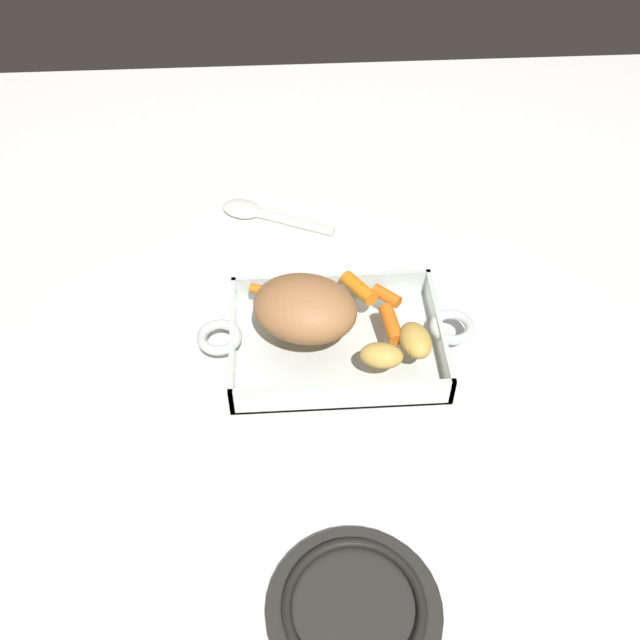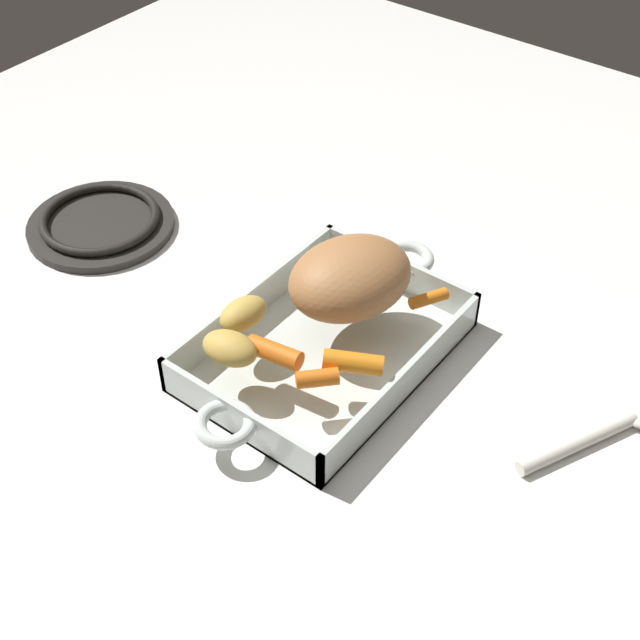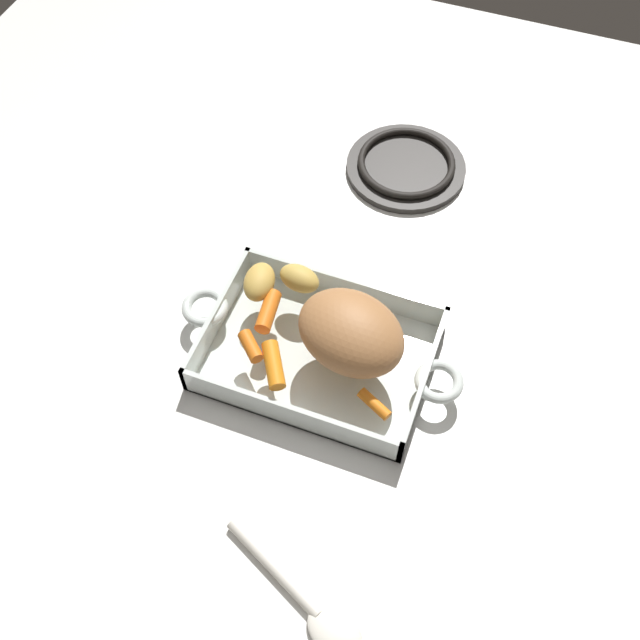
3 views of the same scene
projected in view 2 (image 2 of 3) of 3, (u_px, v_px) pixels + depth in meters
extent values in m
plane|color=white|center=(325.00, 357.00, 1.00)|extent=(1.68, 1.68, 0.00)
cube|color=silver|center=(325.00, 354.00, 0.99)|extent=(0.30, 0.22, 0.01)
cube|color=silver|center=(254.00, 303.00, 1.03)|extent=(0.30, 0.01, 0.05)
cube|color=silver|center=(405.00, 383.00, 0.93)|extent=(0.30, 0.01, 0.05)
cube|color=silver|center=(399.00, 274.00, 1.07)|extent=(0.01, 0.22, 0.05)
cube|color=silver|center=(238.00, 421.00, 0.90)|extent=(0.01, 0.22, 0.05)
torus|color=silver|center=(408.00, 259.00, 1.07)|extent=(0.06, 0.06, 0.01)
torus|color=silver|center=(225.00, 424.00, 0.88)|extent=(0.06, 0.06, 0.01)
ellipsoid|color=#A87042|center=(348.00, 277.00, 0.97)|extent=(0.17, 0.15, 0.08)
cylinder|color=orange|center=(353.00, 362.00, 0.91)|extent=(0.05, 0.07, 0.03)
cylinder|color=orange|center=(274.00, 352.00, 0.92)|extent=(0.03, 0.06, 0.02)
cylinder|color=orange|center=(429.00, 298.00, 0.99)|extent=(0.05, 0.03, 0.02)
cylinder|color=orange|center=(317.00, 378.00, 0.89)|extent=(0.04, 0.04, 0.02)
ellipsoid|color=gold|center=(230.00, 348.00, 0.92)|extent=(0.05, 0.07, 0.03)
ellipsoid|color=gold|center=(243.00, 314.00, 0.95)|extent=(0.06, 0.05, 0.03)
cylinder|color=#282623|center=(101.00, 225.00, 1.17)|extent=(0.19, 0.19, 0.01)
torus|color=black|center=(100.00, 218.00, 1.16)|extent=(0.16, 0.16, 0.01)
cylinder|color=white|center=(578.00, 443.00, 0.90)|extent=(0.14, 0.08, 0.02)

